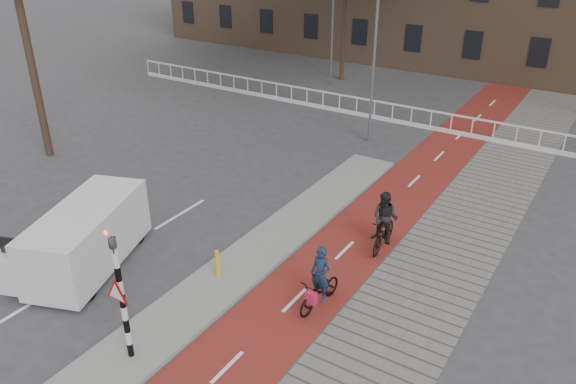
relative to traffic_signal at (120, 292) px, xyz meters
The scene contains 14 objects.
ground 2.90m from the traffic_signal, 73.47° to the left, with size 120.00×120.00×0.00m, color #38383A.
bike_lane 12.36m from the traffic_signal, 80.09° to the left, with size 2.50×60.00×0.01m, color maroon.
sidewalk 13.13m from the traffic_signal, 67.82° to the left, with size 3.00×60.00×0.01m, color slate.
curb_island 6.32m from the traffic_signal, 90.95° to the left, with size 1.80×16.00×0.12m, color gray.
traffic_signal is the anchor object (origin of this frame).
bollard 4.01m from the traffic_signal, 95.02° to the left, with size 0.12×0.12×0.82m, color yellow.
cyclist_near 5.21m from the traffic_signal, 56.18° to the left, with size 0.77×1.79×1.83m.
cyclist_far 8.45m from the traffic_signal, 68.63° to the left, with size 0.87×1.83×1.94m.
van 4.63m from the traffic_signal, 150.88° to the left, with size 3.22×4.81×1.92m.
railing 19.60m from the traffic_signal, 103.02° to the left, with size 28.00×0.10×0.99m.
tree_left 14.48m from the traffic_signal, 150.50° to the left, with size 0.32×0.32×9.19m, color black.
tree_mid 25.93m from the traffic_signal, 106.38° to the left, with size 0.27×0.27×8.21m, color black.
streetlight_near 16.22m from the traffic_signal, 94.54° to the left, with size 0.12×0.12×8.69m, color slate.
streetlight_left 24.70m from the traffic_signal, 107.36° to the left, with size 0.12×0.12×8.58m, color slate.
Camera 1 is at (8.02, -8.61, 9.60)m, focal length 35.00 mm.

